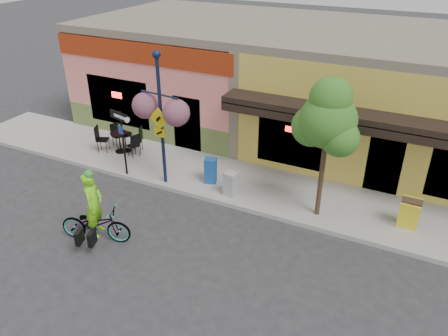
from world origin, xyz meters
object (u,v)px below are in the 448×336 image
at_px(building, 296,80).
at_px(newspaper_box_grey, 231,184).
at_px(bicycle, 96,224).
at_px(cyclist_rider, 95,212).
at_px(lamp_post, 161,120).
at_px(newspaper_box_blue, 211,170).
at_px(street_tree, 324,150).
at_px(one_way_sign, 124,144).

distance_m(building, newspaper_box_grey, 6.72).
bearing_deg(bicycle, cyclist_rider, -107.32).
bearing_deg(newspaper_box_grey, lamp_post, -166.60).
bearing_deg(building, cyclist_rider, -103.30).
relative_size(cyclist_rider, lamp_post, 0.42).
distance_m(bicycle, newspaper_box_blue, 4.39).
relative_size(newspaper_box_grey, street_tree, 0.19).
relative_size(building, newspaper_box_blue, 20.46).
distance_m(lamp_post, newspaper_box_blue, 2.42).
xyz_separation_m(bicycle, one_way_sign, (-1.47, 3.31, 0.80)).
relative_size(building, lamp_post, 3.99).
bearing_deg(one_way_sign, street_tree, 18.72).
distance_m(building, one_way_sign, 7.95).
bearing_deg(cyclist_rider, building, -30.62).
height_order(lamp_post, one_way_sign, lamp_post).
height_order(one_way_sign, newspaper_box_blue, one_way_sign).
relative_size(bicycle, one_way_sign, 0.86).
height_order(lamp_post, newspaper_box_grey, lamp_post).
xyz_separation_m(building, lamp_post, (-2.37, -6.70, 0.18)).
relative_size(cyclist_rider, newspaper_box_grey, 2.34).
height_order(bicycle, lamp_post, lamp_post).
relative_size(building, bicycle, 8.95).
distance_m(building, bicycle, 10.59).
xyz_separation_m(building, newspaper_box_grey, (0.03, -6.50, -1.69)).
xyz_separation_m(newspaper_box_grey, street_tree, (2.86, 0.20, 1.77)).
relative_size(bicycle, lamp_post, 0.45).
height_order(building, lamp_post, lamp_post).
bearing_deg(cyclist_rider, bicycle, 72.68).
height_order(building, street_tree, street_tree).
height_order(cyclist_rider, street_tree, street_tree).
height_order(building, cyclist_rider, building).
distance_m(cyclist_rider, newspaper_box_grey, 4.41).
relative_size(bicycle, newspaper_box_blue, 2.29).
bearing_deg(street_tree, newspaper_box_grey, -176.07).
bearing_deg(newspaper_box_grey, bicycle, -115.51).
distance_m(newspaper_box_blue, street_tree, 4.23).
xyz_separation_m(cyclist_rider, lamp_post, (0.03, 3.45, 1.47)).
bearing_deg(newspaper_box_grey, building, 99.00).
height_order(one_way_sign, street_tree, street_tree).
bearing_deg(street_tree, cyclist_rider, -144.00).
distance_m(bicycle, lamp_post, 3.94).
height_order(building, newspaper_box_grey, building).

